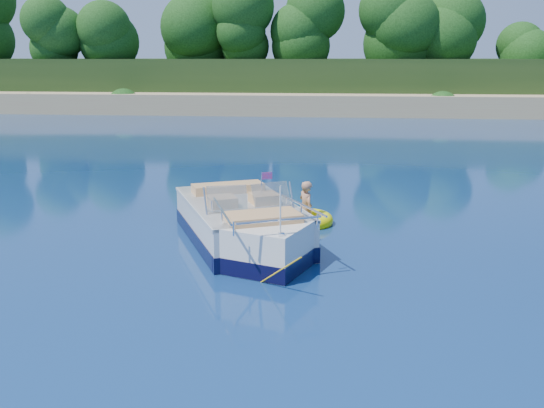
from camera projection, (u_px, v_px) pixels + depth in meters
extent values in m
plane|color=#0A224C|center=(225.00, 317.00, 9.82)|extent=(160.00, 160.00, 0.00)
cube|color=tan|center=(315.00, 106.00, 46.43)|extent=(170.00, 8.00, 2.00)
cube|color=black|center=(324.00, 84.00, 72.40)|extent=(170.00, 56.00, 6.00)
cylinder|color=#321C10|center=(99.00, 70.00, 50.10)|extent=(0.44, 0.44, 3.20)
sphere|color=black|center=(96.00, 32.00, 49.38)|extent=(5.28, 5.28, 5.28)
cylinder|color=#321C10|center=(317.00, 68.00, 49.63)|extent=(0.44, 0.44, 3.60)
sphere|color=black|center=(318.00, 24.00, 48.83)|extent=(5.94, 5.94, 5.94)
cube|color=silver|center=(240.00, 226.00, 13.86)|extent=(3.70, 4.66, 1.15)
cube|color=silver|center=(267.00, 251.00, 12.06)|extent=(1.99, 1.99, 1.15)
cube|color=black|center=(240.00, 233.00, 13.90)|extent=(3.75, 4.72, 0.33)
cube|color=black|center=(267.00, 259.00, 12.09)|extent=(2.03, 2.03, 0.33)
cube|color=tan|center=(236.00, 209.00, 14.09)|extent=(2.79, 3.36, 0.11)
cube|color=silver|center=(240.00, 203.00, 13.73)|extent=(3.74, 4.68, 0.07)
cube|color=black|center=(217.00, 202.00, 15.93)|extent=(0.71, 0.60, 0.98)
cube|color=#8C9EA5|center=(227.00, 199.00, 12.80)|extent=(0.90, 0.52, 0.53)
cube|color=#8C9EA5|center=(271.00, 195.00, 13.10)|extent=(0.87, 0.70, 0.53)
cube|color=tan|center=(222.00, 206.00, 13.32)|extent=(0.80, 0.80, 0.44)
cube|color=tan|center=(264.00, 203.00, 13.62)|extent=(0.80, 0.80, 0.44)
cube|color=tan|center=(228.00, 192.00, 14.73)|extent=(1.80, 1.25, 0.42)
cube|color=tan|center=(263.00, 222.00, 12.12)|extent=(1.65, 1.34, 0.37)
cylinder|color=silver|center=(280.00, 211.00, 11.05)|extent=(0.04, 0.04, 0.93)
cube|color=red|center=(267.00, 176.00, 12.97)|extent=(0.23, 0.11, 0.15)
cube|color=silver|center=(281.00, 234.00, 11.10)|extent=(0.13, 0.11, 0.05)
cylinder|color=yellow|center=(280.00, 271.00, 10.82)|extent=(0.85, 0.86, 0.84)
torus|color=#F3E902|center=(306.00, 220.00, 15.32)|extent=(1.68, 1.68, 0.37)
torus|color=red|center=(306.00, 219.00, 15.31)|extent=(1.39, 1.39, 0.12)
imported|color=tan|center=(305.00, 223.00, 15.43)|extent=(0.74, 0.86, 1.57)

